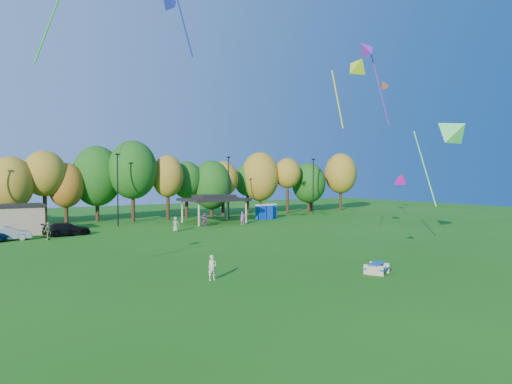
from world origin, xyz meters
TOP-DOWN VIEW (x-y plane):
  - ground at (0.00, 0.00)m, footprint 160.00×160.00m
  - tree_line at (-1.03, 45.51)m, footprint 93.57×10.55m
  - lamp_posts at (2.00, 40.00)m, footprint 64.50×0.25m
  - utility_building at (-10.00, 38.00)m, footprint 6.30×4.30m
  - pavilion at (14.00, 37.00)m, footprint 8.20×6.20m
  - porta_potties at (23.08, 37.66)m, footprint 3.75×2.13m
  - picnic_table at (7.54, 3.02)m, footprint 1.99×1.84m
  - kite_flyer at (-2.16, 7.23)m, footprint 0.57×0.38m
  - car_b at (-10.75, 33.20)m, footprint 4.19×1.55m
  - car_d at (-5.21, 34.01)m, footprint 4.91×2.30m
  - far_person_0 at (16.09, 33.12)m, footprint 0.64×0.46m
  - far_person_1 at (5.77, 30.87)m, footprint 0.97×0.96m
  - far_person_2 at (11.01, 33.98)m, footprint 1.04×1.60m
  - far_person_4 at (-7.40, 31.43)m, footprint 1.09×1.00m
  - kite_2 at (10.92, 3.93)m, footprint 1.54×1.60m
  - kite_5 at (29.98, 21.98)m, footprint 1.53×1.20m
  - kite_8 at (-2.50, 12.94)m, footprint 2.78×1.54m
  - kite_9 at (18.74, 14.67)m, footprint 4.89×1.70m
  - kite_13 at (19.25, 5.94)m, footprint 2.59×5.01m
  - kite_15 at (10.06, 7.58)m, footprint 1.97×3.49m

SIDE VIEW (x-z plane):
  - ground at x=0.00m, z-range 0.00..0.00m
  - picnic_table at x=7.54m, z-range 0.06..0.75m
  - car_b at x=-10.75m, z-range 0.00..1.37m
  - car_d at x=-5.21m, z-range 0.00..1.39m
  - kite_flyer at x=-2.16m, z-range 0.00..1.53m
  - far_person_0 at x=16.09m, z-range 0.00..1.62m
  - far_person_2 at x=11.01m, z-range 0.00..1.65m
  - far_person_1 at x=5.77m, z-range 0.00..1.69m
  - far_person_4 at x=-7.40m, z-range 0.00..1.79m
  - porta_potties at x=23.08m, z-range 0.01..2.19m
  - utility_building at x=-10.00m, z-range 0.01..3.26m
  - pavilion at x=14.00m, z-range 1.34..5.11m
  - lamp_posts at x=2.00m, z-range 0.36..9.45m
  - tree_line at x=-1.03m, z-range 0.34..11.49m
  - kite_2 at x=10.92m, z-range 5.49..6.78m
  - kite_13 at x=19.25m, z-range 6.06..14.17m
  - kite_15 at x=10.06m, z-range 11.63..17.26m
  - kite_5 at x=29.98m, z-range 17.02..18.43m
  - kite_8 at x=-2.50m, z-range 16.11..20.60m
  - kite_9 at x=18.74m, z-range 14.56..22.97m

